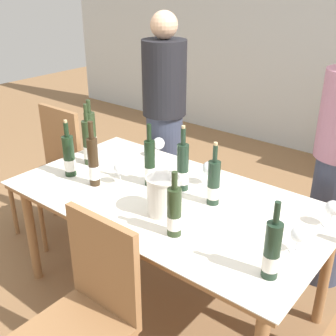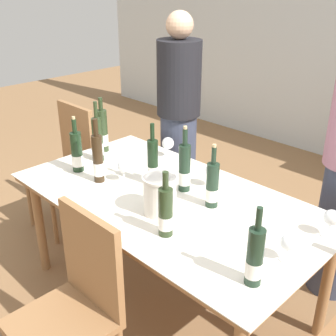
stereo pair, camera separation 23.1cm
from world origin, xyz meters
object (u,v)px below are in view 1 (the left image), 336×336
Objects in this scene: wine_bottle_2 at (88,144)px; person_host at (164,124)px; wine_glass_1 at (333,209)px; wine_glass_3 at (209,169)px; wine_bottle_8 at (93,163)px; wine_bottle_6 at (174,213)px; wine_glass_2 at (298,235)px; wine_bottle_4 at (150,164)px; wine_glass_4 at (120,169)px; chair_near_front at (89,305)px; wine_bottle_7 at (183,168)px; wine_bottle_0 at (91,135)px; wine_glass_0 at (159,144)px; wine_bottle_3 at (69,157)px; dining_table at (168,207)px; wine_bottle_1 at (214,184)px; ice_bucket at (163,194)px; wine_bottle_5 at (272,252)px.

person_host reaches higher than wine_bottle_2.
wine_glass_1 is 0.94× the size of wine_glass_3.
wine_bottle_2 is 0.32m from wine_bottle_8.
wine_glass_2 is (0.52, 0.24, -0.03)m from wine_bottle_6.
wine_bottle_4 reaches higher than wine_glass_4.
wine_bottle_6 is 0.36× the size of chair_near_front.
wine_bottle_7 is 3.09× the size of wine_glass_2.
wine_bottle_2 is at bearing 177.33° from wine_glass_2.
wine_glass_0 is (0.40, 0.25, -0.05)m from wine_bottle_0.
wine_bottle_2 is at bearing 137.38° from chair_near_front.
wine_glass_2 is at bearing -29.08° from person_host.
wine_bottle_0 is 1.07× the size of wine_bottle_3.
person_host reaches higher than wine_bottle_6.
wine_bottle_0 is at bearing 173.06° from wine_glass_2.
dining_table is at bearing 19.55° from wine_bottle_8.
wine_bottle_2 is 0.20m from wine_bottle_3.
wine_glass_4 is at bearing -152.25° from wine_bottle_7.
chair_near_front is at bearing -97.97° from wine_bottle_1.
wine_glass_3 is 1.04m from chair_near_front.
wine_glass_3 is at bearing 7.25° from wine_bottle_0.
dining_table is at bearing 121.00° from ice_bucket.
wine_bottle_5 is at bearing 35.29° from chair_near_front.
wine_bottle_2 is 1.54m from wine_glass_1.
person_host is at bearing 117.42° from chair_near_front.
wine_glass_0 is (-1.17, 0.68, -0.03)m from wine_bottle_5.
wine_glass_2 is at bearing -11.87° from wine_bottle_7.
wine_bottle_0 is at bearing 140.14° from wine_bottle_8.
wine_bottle_6 is at bearing -48.78° from person_host.
wine_glass_1 is (1.23, -0.13, 0.00)m from wine_glass_0.
wine_bottle_0 is at bearing -105.98° from person_host.
wine_glass_0 is at bearing 149.98° from wine_bottle_5.
chair_near_front is at bearing -35.73° from wine_bottle_3.
chair_near_front is at bearing -45.23° from wine_bottle_8.
dining_table is 4.70× the size of wine_bottle_0.
wine_bottle_3 reaches higher than wine_bottle_5.
wine_glass_2 is at bearing -6.94° from wine_bottle_0.
wine_bottle_0 reaches higher than wine_glass_3.
wine_bottle_1 is at bearing 14.67° from wine_glass_4.
person_host is (-0.65, 0.63, -0.04)m from wine_bottle_7.
wine_bottle_6 is 2.41× the size of wine_glass_1.
chair_near_front is at bearing -62.58° from person_host.
person_host reaches higher than wine_bottle_1.
wine_bottle_1 is 0.64m from wine_bottle_5.
wine_bottle_6 is 0.57m from chair_near_front.
chair_near_front is at bearing -88.21° from wine_glass_3.
wine_bottle_2 is at bearing -172.44° from wine_bottle_7.
wine_bottle_4 reaches higher than wine_glass_0.
wine_bottle_5 is 2.54× the size of wine_glass_0.
wine_glass_1 is at bearing 10.51° from wine_bottle_7.
wine_bottle_3 reaches higher than wine_bottle_6.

